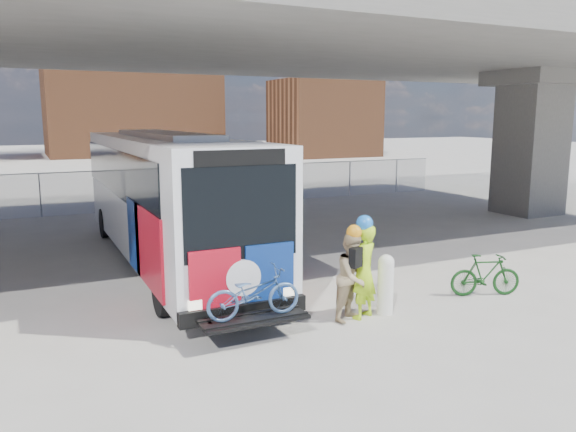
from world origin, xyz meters
TOP-DOWN VIEW (x-y plane):
  - ground at (0.00, 0.00)m, footprint 160.00×160.00m
  - bus at (-2.00, 2.46)m, footprint 2.67×12.90m
  - overpass at (0.00, 4.00)m, footprint 40.00×16.00m
  - chainlink_fence at (0.00, 12.00)m, footprint 30.00×0.06m
  - brick_buildings at (1.23, 48.23)m, footprint 54.00×22.00m
  - smokestack at (14.00, 55.00)m, footprint 2.20×2.20m
  - bollard at (1.08, -3.86)m, footprint 0.33×0.33m
  - cyclist_hivis at (0.52, -3.86)m, footprint 0.85×0.73m
  - cyclist_tan at (0.28, -3.86)m, footprint 1.09×1.00m
  - bike_parked at (3.87, -3.86)m, footprint 1.71×1.01m

SIDE VIEW (x-z plane):
  - ground at x=0.00m, z-range 0.00..0.00m
  - bike_parked at x=3.87m, z-range 0.00..0.99m
  - bollard at x=1.08m, z-range 0.04..1.32m
  - cyclist_tan at x=0.28m, z-range -0.06..1.92m
  - cyclist_hivis at x=0.52m, z-range -0.04..2.12m
  - chainlink_fence at x=0.00m, z-range -13.58..16.42m
  - bus at x=-2.00m, z-range 0.26..3.95m
  - brick_buildings at x=1.23m, z-range -0.58..11.42m
  - overpass at x=0.00m, z-range 2.57..10.52m
  - smokestack at x=14.00m, z-range 0.00..25.00m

